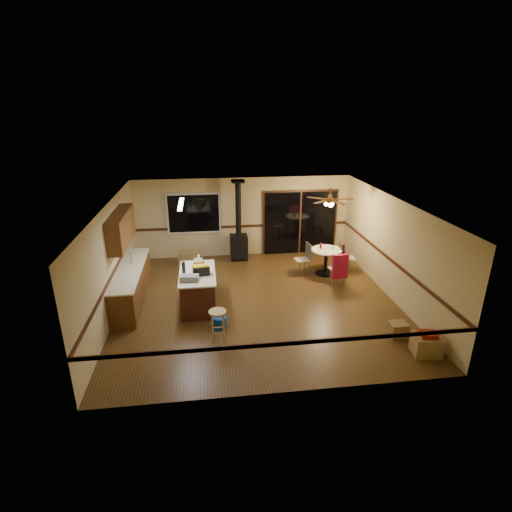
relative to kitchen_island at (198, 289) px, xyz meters
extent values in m
plane|color=#4A3114|center=(1.50, 0.00, -0.45)|extent=(7.00, 7.00, 0.00)
plane|color=silver|center=(1.50, 0.00, 2.15)|extent=(7.00, 7.00, 0.00)
plane|color=tan|center=(1.50, 3.50, 0.85)|extent=(7.00, 0.00, 7.00)
plane|color=tan|center=(1.50, -3.50, 0.85)|extent=(7.00, 0.00, 7.00)
plane|color=tan|center=(-2.00, 0.00, 0.85)|extent=(0.00, 7.00, 7.00)
plane|color=tan|center=(5.00, 0.00, 0.85)|extent=(0.00, 7.00, 7.00)
cube|color=black|center=(-0.10, 3.45, 1.05)|extent=(1.72, 0.10, 1.32)
cube|color=black|center=(3.40, 3.45, 0.60)|extent=(2.52, 0.10, 2.10)
cube|color=brown|center=(-1.70, 0.50, -0.02)|extent=(0.60, 3.00, 0.86)
cube|color=beige|center=(-1.70, 0.50, 0.43)|extent=(0.64, 3.04, 0.04)
cube|color=brown|center=(-1.83, 0.70, 1.45)|extent=(0.35, 2.00, 0.80)
cube|color=#431C10|center=(0.00, 0.00, -0.02)|extent=(0.80, 1.60, 0.86)
cube|color=beige|center=(0.00, 0.00, 0.43)|extent=(0.88, 1.68, 0.04)
cube|color=black|center=(1.30, 3.05, 0.00)|extent=(0.55, 0.50, 0.75)
cylinder|color=black|center=(1.30, 3.05, 1.26)|extent=(0.18, 0.18, 1.77)
cylinder|color=brown|center=(3.75, 1.53, 1.80)|extent=(0.24, 0.24, 0.10)
cylinder|color=brown|center=(3.75, 1.53, 2.07)|extent=(0.05, 0.05, 0.16)
sphere|color=#FFD88C|center=(3.75, 1.53, 1.68)|extent=(0.16, 0.16, 0.16)
cube|color=white|center=(-0.30, 0.30, 2.11)|extent=(0.10, 1.20, 0.04)
cube|color=slate|center=(-0.18, -0.45, 0.51)|extent=(0.46, 0.29, 0.13)
cube|color=black|center=(0.10, -0.15, 0.56)|extent=(0.43, 0.26, 0.22)
cube|color=gold|center=(0.10, -0.15, 0.68)|extent=(0.41, 0.25, 0.03)
cube|color=olive|center=(0.03, 0.31, 0.55)|extent=(0.24, 0.32, 0.21)
cylinder|color=black|center=(-0.32, -0.01, 0.60)|extent=(0.11, 0.11, 0.30)
cylinder|color=#D84C8C|center=(0.16, 0.15, 0.56)|extent=(0.08, 0.08, 0.23)
cylinder|color=white|center=(0.04, 0.72, 0.54)|extent=(0.08, 0.08, 0.19)
cylinder|color=tan|center=(0.42, -1.64, -0.11)|extent=(0.49, 0.49, 0.69)
cylinder|color=#0C3CAD|center=(0.47, -1.15, -0.31)|extent=(0.41, 0.41, 0.28)
cylinder|color=black|center=(3.75, 1.53, -0.43)|extent=(0.57, 0.57, 0.04)
cylinder|color=black|center=(3.75, 1.53, -0.06)|extent=(0.10, 0.10, 0.70)
cylinder|color=beige|center=(3.75, 1.53, 0.31)|extent=(0.91, 0.91, 0.04)
cylinder|color=#590C14|center=(3.60, 1.63, 0.41)|extent=(0.08, 0.08, 0.17)
cylinder|color=beige|center=(3.93, 1.48, 0.39)|extent=(0.06, 0.06, 0.12)
cube|color=tan|center=(3.05, 1.63, 0.00)|extent=(0.45, 0.45, 0.03)
cube|color=slate|center=(3.24, 1.65, 0.25)|extent=(0.08, 0.40, 0.50)
cube|color=tan|center=(3.85, 0.83, 0.00)|extent=(0.43, 0.43, 0.03)
cube|color=slate|center=(3.87, 0.64, 0.25)|extent=(0.40, 0.07, 0.50)
cube|color=#B21433|center=(3.87, 0.62, 0.15)|extent=(0.45, 0.14, 0.70)
cube|color=tan|center=(4.45, 1.58, 0.00)|extent=(0.46, 0.46, 0.03)
cube|color=slate|center=(4.27, 1.61, 0.25)|extent=(0.09, 0.40, 0.50)
cube|color=black|center=(4.25, 1.61, 0.15)|extent=(0.17, 0.45, 0.70)
cube|color=olive|center=(-0.35, 2.83, -0.24)|extent=(0.62, 0.54, 0.43)
cube|color=olive|center=(4.60, -2.72, -0.25)|extent=(0.61, 0.54, 0.41)
cube|color=olive|center=(4.35, -2.00, -0.30)|extent=(0.39, 0.34, 0.31)
cube|color=maroon|center=(4.60, -2.72, 0.00)|extent=(0.36, 0.31, 0.08)
camera|label=1|loc=(0.26, -9.13, 4.33)|focal=28.00mm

